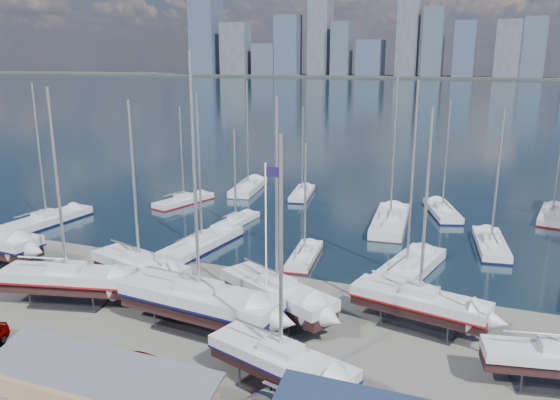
% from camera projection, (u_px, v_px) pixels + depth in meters
% --- Properties ---
extents(ground, '(1400.00, 1400.00, 0.00)m').
position_uv_depth(ground, '(224.00, 321.00, 40.01)').
color(ground, '#605E59').
rests_on(ground, ground).
extents(water, '(1400.00, 600.00, 0.40)m').
position_uv_depth(water, '(464.00, 93.00, 319.98)').
color(water, '#172936').
rests_on(water, ground).
extents(far_shore, '(1400.00, 80.00, 2.20)m').
position_uv_depth(far_shore, '(478.00, 78.00, 554.44)').
color(far_shore, '#2D332D').
rests_on(far_shore, ground).
extents(skyline, '(639.14, 43.80, 107.69)m').
position_uv_depth(skyline, '(473.00, 39.00, 542.08)').
color(skyline, '#475166').
rests_on(skyline, far_shore).
extents(sailboat_cradle_1, '(10.81, 5.25, 16.77)m').
position_uv_depth(sailboat_cradle_1, '(67.00, 279.00, 42.39)').
color(sailboat_cradle_1, '#2D2D33').
rests_on(sailboat_cradle_1, ground).
extents(sailboat_cradle_2, '(9.96, 5.26, 15.68)m').
position_uv_depth(sailboat_cradle_2, '(140.00, 266.00, 45.08)').
color(sailboat_cradle_2, '#2D2D33').
rests_on(sailboat_cradle_2, ground).
extents(sailboat_cradle_3, '(12.33, 4.57, 19.23)m').
position_uv_depth(sailboat_cradle_3, '(199.00, 301.00, 38.21)').
color(sailboat_cradle_3, '#2D2D33').
rests_on(sailboat_cradle_3, ground).
extents(sailboat_cradle_4, '(10.19, 7.04, 16.31)m').
position_uv_depth(sailboat_cradle_4, '(277.00, 293.00, 39.91)').
color(sailboat_cradle_4, '#2D2D33').
rests_on(sailboat_cradle_4, ground).
extents(sailboat_cradle_5, '(9.58, 5.25, 15.00)m').
position_uv_depth(sailboat_cradle_5, '(281.00, 361.00, 30.94)').
color(sailboat_cradle_5, '#2D2D33').
rests_on(sailboat_cradle_5, ground).
extents(sailboat_cradle_6, '(10.02, 4.63, 15.66)m').
position_uv_depth(sailboat_cradle_6, '(419.00, 302.00, 38.40)').
color(sailboat_cradle_6, '#2D2D33').
rests_on(sailboat_cradle_6, ground).
extents(sailboat_cradle_7, '(8.53, 3.83, 13.64)m').
position_uv_depth(sailboat_cradle_7, '(557.00, 358.00, 31.39)').
color(sailboat_cradle_7, '#2D2D33').
rests_on(sailboat_cradle_7, ground).
extents(sailboat_moored_0, '(4.24, 11.57, 16.93)m').
position_uv_depth(sailboat_moored_0, '(47.00, 222.00, 63.55)').
color(sailboat_moored_0, black).
rests_on(sailboat_moored_0, water).
extents(sailboat_moored_1, '(4.97, 9.36, 13.48)m').
position_uv_depth(sailboat_moored_1, '(184.00, 202.00, 72.62)').
color(sailboat_moored_1, black).
rests_on(sailboat_moored_1, water).
extents(sailboat_moored_2, '(4.76, 11.30, 16.55)m').
position_uv_depth(sailboat_moored_2, '(248.00, 189.00, 79.88)').
color(sailboat_moored_2, black).
rests_on(sailboat_moored_2, water).
extents(sailboat_moored_3, '(4.35, 11.25, 16.38)m').
position_uv_depth(sailboat_moored_3, '(202.00, 245.00, 55.54)').
color(sailboat_moored_3, black).
rests_on(sailboat_moored_3, water).
extents(sailboat_moored_4, '(2.88, 7.88, 11.64)m').
position_uv_depth(sailboat_moored_4, '(236.00, 222.00, 63.49)').
color(sailboat_moored_4, black).
rests_on(sailboat_moored_4, water).
extents(sailboat_moored_5, '(3.89, 9.06, 13.11)m').
position_uv_depth(sailboat_moored_5, '(302.00, 194.00, 76.54)').
color(sailboat_moored_5, black).
rests_on(sailboat_moored_5, water).
extents(sailboat_moored_6, '(3.14, 8.11, 11.82)m').
position_uv_depth(sailboat_moored_6, '(304.00, 257.00, 52.31)').
color(sailboat_moored_6, black).
rests_on(sailboat_moored_6, water).
extents(sailboat_moored_7, '(4.59, 12.89, 19.09)m').
position_uv_depth(sailboat_moored_7, '(390.00, 223.00, 62.90)').
color(sailboat_moored_7, black).
rests_on(sailboat_moored_7, water).
extents(sailboat_moored_8, '(5.72, 10.25, 14.77)m').
position_uv_depth(sailboat_moored_8, '(442.00, 212.00, 67.57)').
color(sailboat_moored_8, black).
rests_on(sailboat_moored_8, water).
extents(sailboat_moored_9, '(5.82, 12.26, 17.85)m').
position_uv_depth(sailboat_moored_9, '(407.00, 272.00, 48.47)').
color(sailboat_moored_9, black).
rests_on(sailboat_moored_9, water).
extents(sailboat_moored_10, '(4.03, 10.07, 14.63)m').
position_uv_depth(sailboat_moored_10, '(491.00, 246.00, 55.41)').
color(sailboat_moored_10, black).
rests_on(sailboat_moored_10, water).
extents(sailboat_moored_11, '(4.10, 9.87, 14.32)m').
position_uv_depth(sailboat_moored_11, '(552.00, 216.00, 65.83)').
color(sailboat_moored_11, black).
rests_on(sailboat_moored_11, water).
extents(car_c, '(3.68, 6.28, 1.64)m').
position_uv_depth(car_c, '(115.00, 382.00, 31.09)').
color(car_c, gray).
rests_on(car_c, ground).
extents(flagpole, '(1.05, 0.12, 11.91)m').
position_uv_depth(flagpole, '(267.00, 234.00, 37.88)').
color(flagpole, white).
rests_on(flagpole, ground).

